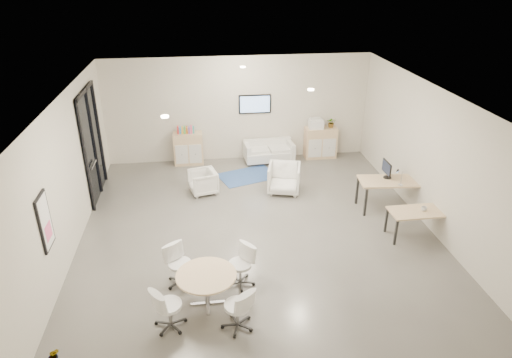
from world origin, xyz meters
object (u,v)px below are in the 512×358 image
at_px(loveseat, 269,152).
at_px(armchair_left, 203,181).
at_px(desk_front, 418,214).
at_px(sideboard_left, 188,149).
at_px(armchair_right, 284,177).
at_px(desk_rear, 389,183).
at_px(round_table, 206,278).
at_px(sideboard_right, 320,143).

distance_m(loveseat, armchair_left, 2.83).
bearing_deg(armchair_left, loveseat, 118.96).
xyz_separation_m(armchair_left, desk_front, (4.70, -2.81, 0.24)).
height_order(sideboard_left, armchair_right, sideboard_left).
xyz_separation_m(loveseat, desk_rear, (2.50, -3.36, 0.39)).
bearing_deg(round_table, sideboard_right, 59.82).
relative_size(desk_rear, round_table, 1.42).
height_order(sideboard_right, desk_rear, sideboard_right).
bearing_deg(loveseat, round_table, -112.81).
bearing_deg(loveseat, armchair_right, -92.14).
xyz_separation_m(sideboard_right, round_table, (-3.79, -6.52, 0.08)).
bearing_deg(loveseat, desk_rear, -57.85).
height_order(sideboard_left, desk_front, sideboard_left).
bearing_deg(round_table, sideboard_left, 93.03).
distance_m(loveseat, desk_rear, 4.21).
bearing_deg(round_table, armchair_left, 89.51).
bearing_deg(desk_rear, armchair_left, 167.94).
distance_m(loveseat, desk_front, 5.41).
distance_m(sideboard_left, desk_front, 7.03).
bearing_deg(armchair_left, sideboard_right, 104.70).
bearing_deg(sideboard_left, round_table, -86.97).
relative_size(sideboard_right, desk_front, 0.77).
bearing_deg(sideboard_left, armchair_right, -41.57).
xyz_separation_m(sideboard_right, desk_front, (0.95, -4.84, 0.10)).
bearing_deg(round_table, desk_rear, 33.37).
xyz_separation_m(sideboard_left, sideboard_right, (4.13, -0.01, -0.00)).
distance_m(armchair_right, desk_rear, 2.72).
xyz_separation_m(sideboard_right, armchair_right, (-1.58, -2.25, -0.06)).
distance_m(sideboard_left, armchair_left, 2.08).
relative_size(desk_rear, desk_front, 1.21).
bearing_deg(sideboard_left, loveseat, -2.88).
xyz_separation_m(loveseat, desk_front, (2.62, -4.73, 0.29)).
xyz_separation_m(loveseat, armchair_left, (-2.08, -1.92, 0.05)).
height_order(armchair_left, desk_rear, desk_rear).
height_order(sideboard_right, loveseat, sideboard_right).
xyz_separation_m(armchair_left, desk_rear, (4.58, -1.44, 0.34)).
xyz_separation_m(armchair_left, armchair_right, (2.17, -0.22, 0.08)).
relative_size(armchair_left, round_table, 0.65).
distance_m(desk_rear, desk_front, 1.38).
bearing_deg(sideboard_left, desk_front, -43.66).
bearing_deg(loveseat, sideboard_left, 172.60).
xyz_separation_m(loveseat, round_table, (-2.11, -6.40, 0.27)).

